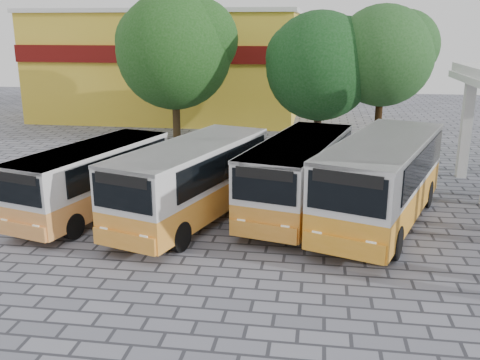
% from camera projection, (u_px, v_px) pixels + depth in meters
% --- Properties ---
extents(ground, '(90.00, 90.00, 0.00)m').
position_uv_depth(ground, '(285.00, 254.00, 17.17)').
color(ground, slate).
rests_on(ground, ground).
extents(shophouse_block, '(20.40, 10.40, 8.30)m').
position_uv_depth(shophouse_block, '(169.00, 65.00, 42.29)').
color(shophouse_block, gold).
rests_on(shophouse_block, ground).
extents(bus_far_left, '(4.16, 7.84, 2.67)m').
position_uv_depth(bus_far_left, '(93.00, 176.00, 20.49)').
color(bus_far_left, '#F59A49').
rests_on(bus_far_left, ground).
extents(bus_centre_left, '(4.80, 8.65, 2.93)m').
position_uv_depth(bus_centre_left, '(192.00, 177.00, 19.69)').
color(bus_centre_left, orange).
rests_on(bus_centre_left, ground).
extents(bus_centre_right, '(4.29, 8.49, 2.91)m').
position_uv_depth(bus_centre_right, '(299.00, 172.00, 20.54)').
color(bus_centre_right, orange).
rests_on(bus_centre_right, ground).
extents(bus_far_right, '(5.50, 9.43, 3.19)m').
position_uv_depth(bus_far_right, '(383.00, 176.00, 19.28)').
color(bus_far_right, orange).
rests_on(bus_far_right, ground).
extents(tree_left, '(7.19, 6.84, 9.08)m').
position_uv_depth(tree_left, '(176.00, 47.00, 31.45)').
color(tree_left, '#43321B').
rests_on(tree_left, ground).
extents(tree_middle, '(6.51, 6.20, 7.98)m').
position_uv_depth(tree_middle, '(321.00, 62.00, 30.40)').
color(tree_middle, black).
rests_on(tree_middle, ground).
extents(tree_right, '(5.92, 5.64, 8.30)m').
position_uv_depth(tree_right, '(384.00, 52.00, 29.82)').
color(tree_right, black).
rests_on(tree_right, ground).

